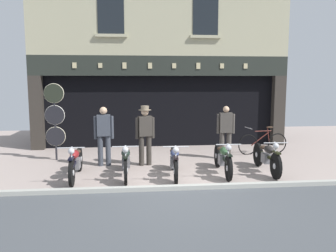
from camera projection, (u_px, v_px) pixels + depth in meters
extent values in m
cube|color=#A4938B|center=(162.00, 149.00, 12.79)|extent=(21.26, 10.00, 0.08)
cube|color=#A8A89F|center=(182.00, 189.00, 7.93)|extent=(21.26, 0.16, 0.18)
cube|color=black|center=(157.00, 107.00, 14.88)|extent=(8.52, 4.00, 2.60)
cube|color=#332D28|center=(37.00, 113.00, 12.33)|extent=(0.44, 0.36, 2.60)
cube|color=#332D28|center=(278.00, 111.00, 13.25)|extent=(0.44, 0.36, 2.60)
cube|color=black|center=(161.00, 107.00, 13.13)|extent=(8.15, 0.03, 2.18)
cube|color=#242823|center=(162.00, 66.00, 12.51)|extent=(9.26, 0.24, 0.70)
cube|color=#C6B789|center=(74.00, 65.00, 12.06)|extent=(0.14, 0.03, 0.19)
cube|color=#C6B789|center=(100.00, 65.00, 12.15)|extent=(0.14, 0.03, 0.17)
cube|color=#C6B789|center=(124.00, 66.00, 12.24)|extent=(0.14, 0.03, 0.21)
cube|color=#C6B789|center=(150.00, 66.00, 12.33)|extent=(0.14, 0.03, 0.20)
cube|color=#C6B789|center=(174.00, 66.00, 12.42)|extent=(0.14, 0.03, 0.18)
cube|color=#C6B789|center=(198.00, 66.00, 12.51)|extent=(0.14, 0.03, 0.22)
cube|color=#C6B789|center=(222.00, 66.00, 12.60)|extent=(0.14, 0.03, 0.18)
cube|color=#C6B789|center=(246.00, 66.00, 12.69)|extent=(0.14, 0.03, 0.18)
cube|color=#ADA887|center=(161.00, 17.00, 12.36)|extent=(9.26, 0.40, 2.73)
cube|color=black|center=(111.00, 15.00, 11.97)|extent=(0.90, 0.02, 1.30)
cube|color=#ADA887|center=(111.00, 35.00, 12.02)|extent=(1.10, 0.12, 0.10)
cube|color=black|center=(206.00, 16.00, 12.31)|extent=(0.90, 0.02, 1.30)
cube|color=#ADA887|center=(206.00, 37.00, 12.37)|extent=(1.10, 0.12, 0.10)
cylinder|color=black|center=(72.00, 173.00, 8.12)|extent=(0.08, 0.65, 0.65)
cylinder|color=silver|center=(72.00, 173.00, 8.12)|extent=(0.10, 0.14, 0.14)
cylinder|color=black|center=(80.00, 159.00, 9.53)|extent=(0.09, 0.65, 0.65)
cylinder|color=silver|center=(80.00, 159.00, 9.53)|extent=(0.11, 0.14, 0.14)
cube|color=black|center=(76.00, 161.00, 8.81)|extent=(0.09, 1.32, 0.07)
cube|color=slate|center=(76.00, 163.00, 8.82)|extent=(0.20, 0.32, 0.26)
ellipsoid|color=maroon|center=(75.00, 154.00, 8.62)|extent=(0.23, 0.46, 0.20)
ellipsoid|color=#38281E|center=(77.00, 152.00, 9.04)|extent=(0.20, 0.30, 0.10)
cube|color=black|center=(71.00, 158.00, 8.08)|extent=(0.11, 0.36, 0.04)
sphere|color=silver|center=(71.00, 151.00, 8.12)|extent=(0.15, 0.15, 0.15)
cylinder|color=silver|center=(71.00, 148.00, 8.11)|extent=(0.62, 0.03, 0.02)
cylinder|color=silver|center=(71.00, 160.00, 8.13)|extent=(0.04, 0.26, 0.61)
cylinder|color=black|center=(126.00, 171.00, 8.26)|extent=(0.07, 0.65, 0.65)
cylinder|color=silver|center=(126.00, 171.00, 8.26)|extent=(0.10, 0.14, 0.14)
cylinder|color=black|center=(126.00, 158.00, 9.67)|extent=(0.08, 0.65, 0.65)
cylinder|color=silver|center=(126.00, 158.00, 9.67)|extent=(0.11, 0.14, 0.14)
cube|color=black|center=(126.00, 159.00, 8.95)|extent=(0.07, 1.32, 0.07)
cube|color=slate|center=(126.00, 162.00, 8.96)|extent=(0.20, 0.32, 0.26)
ellipsoid|color=#1D2A24|center=(126.00, 153.00, 8.76)|extent=(0.22, 0.46, 0.20)
ellipsoid|color=#38281E|center=(126.00, 150.00, 9.18)|extent=(0.20, 0.30, 0.10)
cube|color=black|center=(125.00, 157.00, 8.22)|extent=(0.10, 0.36, 0.04)
sphere|color=silver|center=(125.00, 150.00, 8.26)|extent=(0.15, 0.15, 0.15)
cylinder|color=silver|center=(125.00, 147.00, 8.25)|extent=(0.62, 0.03, 0.02)
cylinder|color=silver|center=(126.00, 159.00, 8.26)|extent=(0.04, 0.24, 0.62)
cylinder|color=black|center=(176.00, 171.00, 8.31)|extent=(0.11, 0.63, 0.62)
cylinder|color=silver|center=(176.00, 171.00, 8.31)|extent=(0.11, 0.14, 0.14)
cylinder|color=black|center=(173.00, 158.00, 9.70)|extent=(0.12, 0.63, 0.62)
cylinder|color=silver|center=(173.00, 158.00, 9.70)|extent=(0.12, 0.14, 0.14)
cube|color=black|center=(174.00, 160.00, 8.99)|extent=(0.16, 1.29, 0.07)
cube|color=slate|center=(174.00, 162.00, 9.00)|extent=(0.22, 0.33, 0.26)
ellipsoid|color=navy|center=(175.00, 153.00, 8.80)|extent=(0.25, 0.47, 0.20)
ellipsoid|color=#38281E|center=(174.00, 151.00, 9.22)|extent=(0.22, 0.31, 0.10)
cube|color=black|center=(176.00, 158.00, 8.27)|extent=(0.12, 0.37, 0.04)
sphere|color=silver|center=(176.00, 150.00, 8.31)|extent=(0.15, 0.15, 0.15)
cylinder|color=silver|center=(176.00, 147.00, 8.30)|extent=(0.62, 0.07, 0.02)
cylinder|color=silver|center=(176.00, 159.00, 8.32)|extent=(0.05, 0.26, 0.61)
cylinder|color=black|center=(229.00, 168.00, 8.57)|extent=(0.10, 0.63, 0.63)
cylinder|color=silver|center=(229.00, 168.00, 8.57)|extent=(0.11, 0.14, 0.14)
cylinder|color=black|center=(218.00, 156.00, 9.95)|extent=(0.11, 0.64, 0.63)
cylinder|color=silver|center=(218.00, 156.00, 9.95)|extent=(0.12, 0.14, 0.14)
cube|color=black|center=(223.00, 157.00, 9.25)|extent=(0.14, 1.28, 0.07)
cube|color=slate|center=(223.00, 160.00, 9.26)|extent=(0.22, 0.33, 0.26)
ellipsoid|color=#305432|center=(224.00, 151.00, 9.05)|extent=(0.24, 0.47, 0.20)
ellipsoid|color=#38281E|center=(221.00, 149.00, 9.47)|extent=(0.22, 0.31, 0.10)
cube|color=black|center=(229.00, 155.00, 8.53)|extent=(0.12, 0.36, 0.04)
sphere|color=silver|center=(229.00, 148.00, 8.57)|extent=(0.15, 0.15, 0.15)
cylinder|color=silver|center=(229.00, 144.00, 8.56)|extent=(0.62, 0.06, 0.02)
cylinder|color=silver|center=(229.00, 156.00, 8.57)|extent=(0.05, 0.28, 0.61)
cylinder|color=black|center=(276.00, 166.00, 8.71)|extent=(0.09, 0.66, 0.66)
cylinder|color=silver|center=(276.00, 166.00, 8.71)|extent=(0.10, 0.15, 0.15)
cylinder|color=black|center=(258.00, 155.00, 10.05)|extent=(0.10, 0.66, 0.66)
cylinder|color=silver|center=(258.00, 155.00, 10.05)|extent=(0.11, 0.15, 0.15)
cube|color=black|center=(266.00, 156.00, 9.36)|extent=(0.11, 1.25, 0.07)
cube|color=slate|center=(266.00, 158.00, 9.37)|extent=(0.21, 0.33, 0.26)
ellipsoid|color=#272423|center=(269.00, 149.00, 9.18)|extent=(0.23, 0.47, 0.20)
ellipsoid|color=#38281E|center=(264.00, 147.00, 9.58)|extent=(0.21, 0.31, 0.10)
cube|color=black|center=(276.00, 152.00, 8.66)|extent=(0.11, 0.36, 0.04)
sphere|color=silver|center=(276.00, 146.00, 8.70)|extent=(0.15, 0.15, 0.15)
cylinder|color=silver|center=(276.00, 143.00, 8.69)|extent=(0.62, 0.04, 0.02)
cylinder|color=silver|center=(276.00, 154.00, 8.71)|extent=(0.04, 0.26, 0.61)
cylinder|color=#3D424C|center=(108.00, 150.00, 10.09)|extent=(0.15, 0.15, 0.89)
cylinder|color=#3D424C|center=(100.00, 151.00, 10.05)|extent=(0.15, 0.15, 0.89)
cube|color=#3D424C|center=(104.00, 125.00, 9.97)|extent=(0.39, 0.24, 0.61)
cube|color=silver|center=(104.00, 122.00, 10.08)|extent=(0.14, 0.03, 0.34)
cube|color=brown|center=(104.00, 123.00, 10.09)|extent=(0.05, 0.02, 0.32)
cylinder|color=#3D424C|center=(112.00, 127.00, 10.02)|extent=(0.09, 0.09, 0.65)
cylinder|color=#3D424C|center=(95.00, 128.00, 9.94)|extent=(0.09, 0.09, 0.65)
sphere|color=tan|center=(103.00, 111.00, 9.92)|extent=(0.21, 0.21, 0.21)
cylinder|color=#38332D|center=(149.00, 150.00, 10.16)|extent=(0.15, 0.15, 0.88)
cylinder|color=#38332D|center=(142.00, 150.00, 10.09)|extent=(0.15, 0.15, 0.88)
cube|color=#38332D|center=(145.00, 126.00, 10.03)|extent=(0.42, 0.29, 0.57)
cube|color=silver|center=(144.00, 123.00, 10.13)|extent=(0.14, 0.05, 0.32)
cube|color=black|center=(144.00, 124.00, 10.15)|extent=(0.05, 0.02, 0.30)
cylinder|color=#38332D|center=(153.00, 128.00, 10.11)|extent=(0.09, 0.09, 0.61)
cylinder|color=#38332D|center=(137.00, 128.00, 9.97)|extent=(0.09, 0.09, 0.61)
sphere|color=beige|center=(145.00, 112.00, 9.98)|extent=(0.22, 0.22, 0.22)
cylinder|color=#7F705B|center=(145.00, 110.00, 9.97)|extent=(0.37, 0.37, 0.01)
cylinder|color=#7F705B|center=(145.00, 108.00, 9.96)|extent=(0.23, 0.23, 0.12)
cylinder|color=#47423D|center=(229.00, 145.00, 10.94)|extent=(0.15, 0.15, 0.86)
cylinder|color=#47423D|center=(222.00, 145.00, 10.94)|extent=(0.15, 0.15, 0.86)
cube|color=#47423D|center=(226.00, 123.00, 10.84)|extent=(0.40, 0.25, 0.61)
cube|color=silver|center=(225.00, 120.00, 10.95)|extent=(0.14, 0.03, 0.34)
cube|color=black|center=(225.00, 120.00, 10.96)|extent=(0.05, 0.02, 0.32)
cylinder|color=#47423D|center=(233.00, 124.00, 10.86)|extent=(0.09, 0.09, 0.60)
cylinder|color=#47423D|center=(218.00, 124.00, 10.84)|extent=(0.09, 0.09, 0.60)
sphere|color=tan|center=(226.00, 109.00, 10.79)|extent=(0.20, 0.20, 0.20)
cylinder|color=#232328|center=(55.00, 123.00, 10.69)|extent=(0.06, 0.06, 2.29)
cylinder|color=#23281E|center=(54.00, 93.00, 10.55)|extent=(0.58, 0.03, 0.58)
torus|color=beige|center=(54.00, 93.00, 10.57)|extent=(0.60, 0.04, 0.60)
cylinder|color=black|center=(55.00, 115.00, 10.64)|extent=(0.58, 0.03, 0.58)
torus|color=silver|center=(55.00, 115.00, 10.65)|extent=(0.60, 0.04, 0.60)
cylinder|color=black|center=(56.00, 136.00, 10.73)|extent=(0.58, 0.03, 0.58)
torus|color=beige|center=(56.00, 136.00, 10.74)|extent=(0.60, 0.04, 0.60)
cube|color=silver|center=(197.00, 99.00, 13.08)|extent=(0.72, 0.02, 0.88)
cube|color=#511E19|center=(197.00, 90.00, 13.02)|extent=(0.72, 0.01, 0.20)
cube|color=beige|center=(230.00, 96.00, 13.20)|extent=(0.79, 0.02, 1.05)
cube|color=#232328|center=(230.00, 85.00, 13.13)|extent=(0.79, 0.01, 0.20)
torus|color=black|center=(248.00, 145.00, 11.58)|extent=(0.69, 0.13, 0.69)
torus|color=black|center=(277.00, 143.00, 11.83)|extent=(0.69, 0.13, 0.69)
cylinder|color=#4C1E19|center=(260.00, 139.00, 11.65)|extent=(0.64, 0.12, 0.45)
cylinder|color=#4C1E19|center=(263.00, 131.00, 11.64)|extent=(0.59, 0.11, 0.03)
cylinder|color=#4C1E19|center=(268.00, 135.00, 11.71)|extent=(0.12, 0.05, 0.52)
ellipsoid|color=#332319|center=(270.00, 127.00, 11.68)|extent=(0.25, 0.15, 0.06)
cylinder|color=silver|center=(248.00, 128.00, 11.50)|extent=(0.09, 0.50, 0.02)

